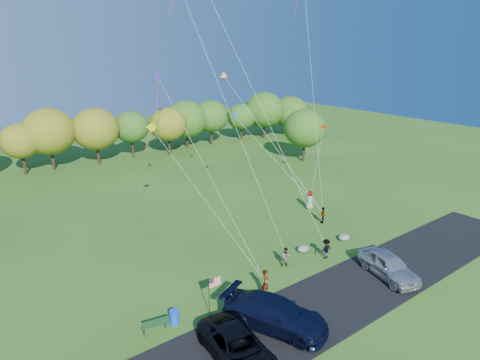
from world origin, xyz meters
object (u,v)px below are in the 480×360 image
object	(u,v)px
flyer_b	(286,257)
flyer_d	(323,215)
minivan_navy	(275,314)
park_bench	(155,325)
flyer_e	(310,200)
flyer_c	(326,249)
minivan_silver	(389,265)
minivan_dark	(237,347)
trash_barrel	(174,317)
flyer_a	(266,283)

from	to	relation	value
flyer_b	flyer_d	bearing A→B (deg)	49.80
minivan_navy	park_bench	bearing A→B (deg)	120.70
minivan_navy	flyer_e	xyz separation A→B (m)	(15.63, 12.16, -0.02)
flyer_e	park_bench	xyz separation A→B (m)	(-21.44, -8.15, -0.49)
flyer_c	flyer_d	world-z (taller)	flyer_c
park_bench	minivan_silver	bearing A→B (deg)	-5.42
minivan_dark	flyer_b	xyz separation A→B (m)	(9.01, 5.81, -0.08)
minivan_navy	flyer_b	world-z (taller)	minivan_navy
minivan_navy	flyer_c	world-z (taller)	minivan_navy
park_bench	trash_barrel	bearing A→B (deg)	11.20
minivan_dark	flyer_c	xyz separation A→B (m)	(12.43, 4.90, -0.06)
minivan_silver	park_bench	xyz separation A→B (m)	(-16.22, 4.62, -0.46)
minivan_dark	trash_barrel	size ratio (longest dim) A/B	6.50
minivan_navy	trash_barrel	xyz separation A→B (m)	(-4.54, 4.03, -0.54)
minivan_dark	trash_barrel	distance (m)	5.00
flyer_d	flyer_e	world-z (taller)	flyer_e
minivan_silver	park_bench	world-z (taller)	minivan_silver
flyer_a	park_bench	xyz separation A→B (m)	(-7.62, 1.04, -0.48)
minivan_navy	park_bench	size ratio (longest dim) A/B	3.91
minivan_navy	flyer_b	distance (m)	7.50
flyer_a	flyer_b	xyz separation A→B (m)	(3.78, 2.02, -0.18)
trash_barrel	flyer_d	bearing A→B (deg)	14.84
flyer_a	flyer_d	distance (m)	13.62
flyer_a	park_bench	size ratio (longest dim) A/B	1.18
flyer_b	flyer_e	world-z (taller)	flyer_e
flyer_c	flyer_e	bearing A→B (deg)	-123.21
minivan_navy	flyer_d	distance (m)	16.66
minivan_navy	flyer_b	xyz separation A→B (m)	(5.60, 4.99, -0.21)
park_bench	flyer_d	bearing A→B (deg)	24.46
minivan_dark	flyer_b	size ratio (longest dim) A/B	3.70
minivan_silver	flyer_b	world-z (taller)	minivan_silver
flyer_a	flyer_e	xyz separation A→B (m)	(13.81, 9.20, 0.01)
flyer_a	park_bench	distance (m)	7.71
park_bench	flyer_e	bearing A→B (deg)	31.31
flyer_a	park_bench	bearing A→B (deg)	132.22
minivan_silver	trash_barrel	bearing A→B (deg)	178.57
flyer_b	flyer_e	distance (m)	12.34
flyer_a	flyer_d	world-z (taller)	flyer_a
flyer_b	flyer_d	xyz separation A→B (m)	(8.45, 3.96, 0.01)
flyer_d	flyer_e	distance (m)	3.58
flyer_c	park_bench	bearing A→B (deg)	6.32
minivan_silver	flyer_e	world-z (taller)	flyer_e
flyer_a	flyer_d	xyz separation A→B (m)	(12.23, 5.98, -0.17)
flyer_b	flyer_c	distance (m)	3.54
flyer_e	flyer_b	bearing A→B (deg)	80.60
flyer_a	trash_barrel	size ratio (longest dim) A/B	2.17
flyer_e	flyer_c	bearing A→B (deg)	95.75
flyer_a	flyer_b	distance (m)	4.29
flyer_b	trash_barrel	world-z (taller)	flyer_b
minivan_silver	flyer_a	size ratio (longest dim) A/B	2.69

